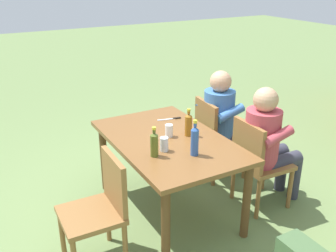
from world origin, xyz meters
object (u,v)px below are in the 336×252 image
dining_table (168,148)px  chair_far_left (215,134)px  chair_far_right (257,160)px  table_knife (171,119)px  person_in_white_shirt (225,118)px  person_in_plaid_shirt (268,141)px  chair_near_right (100,206)px  cup_glass (164,144)px  bottle_blue (195,140)px  bottle_amber (188,124)px  cup_white (169,131)px  bottle_olive (154,144)px

dining_table → chair_far_left: bearing=113.9°
chair_far_right → dining_table: bearing=-113.2°
table_knife → dining_table: bearing=-32.6°
table_knife → person_in_white_shirt: bearing=84.1°
person_in_white_shirt → person_in_plaid_shirt: (0.66, 0.00, 0.00)m
chair_near_right → table_knife: 1.27m
chair_far_left → cup_glass: size_ratio=7.38×
dining_table → bottle_blue: bearing=4.8°
chair_far_right → bottle_amber: size_ratio=3.44×
person_in_plaid_shirt → table_knife: (-0.72, -0.62, 0.09)m
cup_white → chair_far_left: bearing=112.4°
cup_white → cup_glass: bearing=-37.1°
dining_table → cup_glass: bearing=-36.5°
chair_near_right → person_in_plaid_shirt: size_ratio=0.74×
cup_glass → table_knife: 0.71m
chair_far_left → person_in_plaid_shirt: size_ratio=0.74×
chair_near_right → person_in_white_shirt: (-0.66, 1.63, 0.17)m
cup_glass → person_in_white_shirt: bearing=117.4°
bottle_blue → cup_white: (-0.42, -0.00, -0.07)m
chair_far_left → cup_white: (0.30, -0.73, 0.31)m
dining_table → chair_far_right: size_ratio=1.68×
cup_white → bottle_amber: bearing=69.0°
bottle_olive → table_knife: bearing=141.3°
bottle_blue → bottle_amber: size_ratio=1.19×
bottle_olive → bottle_blue: 0.32m
dining_table → chair_far_left: size_ratio=1.68×
cup_white → chair_near_right: bearing=-65.1°
cup_white → chair_far_right: bearing=63.6°
chair_far_right → bottle_blue: (0.05, -0.73, 0.38)m
chair_far_left → cup_glass: chair_far_left is taller
chair_near_right → cup_white: size_ratio=7.68×
chair_near_right → bottle_amber: 1.06m
bottle_blue → table_knife: (-0.77, 0.22, -0.13)m
chair_far_right → chair_near_right: bearing=-89.8°
chair_far_right → table_knife: bearing=-144.8°
bottle_blue → bottle_olive: bearing=-115.3°
person_in_white_shirt → person_in_plaid_shirt: size_ratio=1.00×
person_in_white_shirt → cup_glass: person_in_white_shirt is taller
chair_far_right → chair_near_right: 1.52m
bottle_olive → chair_far_right: bearing=85.3°
person_in_plaid_shirt → bottle_amber: person_in_plaid_shirt is taller
bottle_olive → cup_white: bottle_olive is taller
chair_far_right → cup_glass: bearing=-98.2°
chair_near_right → person_in_white_shirt: person_in_white_shirt is taller
chair_near_right → bottle_blue: bearing=86.6°
chair_far_right → bottle_olive: bearing=-94.7°
cup_white → table_knife: cup_white is taller
person_in_white_shirt → bottle_olive: person_in_white_shirt is taller
bottle_olive → bottle_amber: 0.50m
dining_table → cup_white: 0.16m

